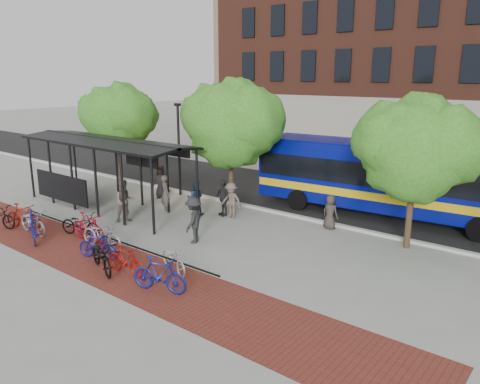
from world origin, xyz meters
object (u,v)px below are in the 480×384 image
Objects in this scene: bike_4 at (81,224)px; bike_11 at (159,275)px; pedestrian_0 at (161,182)px; pedestrian_9 at (194,220)px; bike_8 at (102,256)px; pedestrian_1 at (166,194)px; bus_shelter at (104,149)px; tree_b at (233,120)px; bus at (391,176)px; bike_6 at (102,235)px; bike_5 at (89,227)px; bike_7 at (98,246)px; pedestrian_2 at (195,198)px; pedestrian_8 at (125,201)px; tree_a at (118,115)px; bike_2 at (33,222)px; tree_c at (419,146)px; bike_3 at (33,227)px; pedestrian_3 at (231,201)px; bike_10 at (174,259)px; bike_9 at (126,260)px; pedestrian_4 at (223,198)px; pedestrian_6 at (330,212)px; lamp_post_left at (179,147)px; bike_1 at (23,216)px.

bike_4 is 6.74m from bike_11.
pedestrian_9 is (6.37, -3.99, 0.03)m from pedestrian_0.
bike_8 is at bearing -130.20° from bike_4.
pedestrian_1 is (-6.35, 6.12, 0.37)m from bike_11.
bike_11 is (9.45, -4.91, -2.42)m from bus_shelter.
tree_b reaches higher than bus.
bike_8 is (1.86, -1.33, -0.00)m from bike_6.
bike_7 is at bearing -117.86° from bike_5.
bike_5 is 5.50m from pedestrian_2.
pedestrian_9 reaches higher than pedestrian_0.
pedestrian_1 is 0.96× the size of pedestrian_8.
tree_a reaches higher than bike_11.
tree_b is 3.87× the size of pedestrian_2.
tree_b is 7.99m from bus.
tree_a is at bearing 136.84° from pedestrian_0.
bike_4 is at bearing -47.49° from tree_a.
pedestrian_9 is at bearing -57.85° from bike_2.
tree_c is (14.22, 3.83, 1.06)m from bus_shelter.
bike_8 is at bearing -135.75° from bike_7.
bike_11 is (6.57, -1.48, 0.06)m from bike_4.
pedestrian_0 is at bearing 52.31° from pedestrian_8.
bike_4 is at bearing 60.39° from bike_11.
bus is at bearing -13.97° from bike_3.
pedestrian_3 reaches higher than bike_11.
bike_10 is 0.99× the size of pedestrian_0.
pedestrian_4 is at bearing 11.53° from bike_9.
pedestrian_9 is at bearing -64.20° from pedestrian_8.
pedestrian_2 is at bearing -168.32° from tree_c.
tree_b is 10.45m from bike_11.
tree_a is at bearing 8.72° from pedestrian_6.
bike_5 reaches higher than bike_9.
tree_b reaches higher than pedestrian_1.
tree_b reaches higher than bike_4.
tree_a is 0.47× the size of bus.
pedestrian_4 is at bearing -147.38° from bus.
bike_2 is 1.07× the size of bike_11.
lamp_post_left reaches higher than bike_10.
bike_6 is 1.27× the size of pedestrian_2.
bike_7 is 9.86m from pedestrian_6.
bike_2 is 1.03× the size of bike_5.
lamp_post_left is 2.68× the size of bike_11.
bike_4 is at bearing 51.02° from bike_7.
pedestrian_2 is at bearing -49.62° from pedestrian_0.
pedestrian_2 is at bearing -109.58° from tree_b.
bike_9 is at bearing -74.75° from tree_b.
tree_a is 9.84m from bike_1.
bus_shelter reaches higher than bike_4.
bus is 6.39× the size of bike_2.
bus is 10.85m from pedestrian_1.
pedestrian_2 is (-1.11, 6.33, 0.33)m from bike_7.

